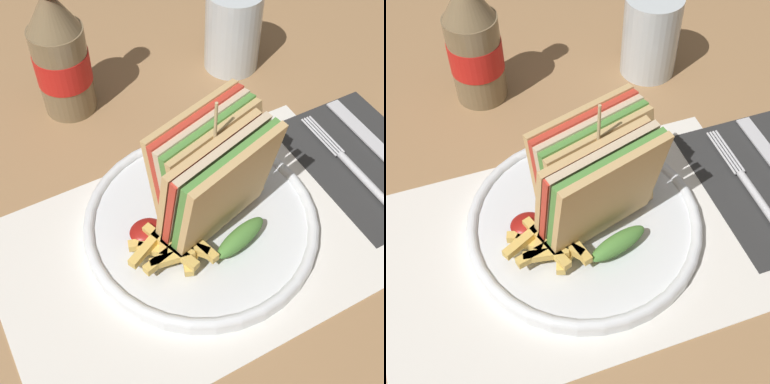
% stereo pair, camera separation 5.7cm
% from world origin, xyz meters
% --- Properties ---
extents(ground_plane, '(4.00, 4.00, 0.00)m').
position_xyz_m(ground_plane, '(0.00, 0.00, 0.00)').
color(ground_plane, '#9E754C').
extents(placemat, '(0.42, 0.27, 0.00)m').
position_xyz_m(placemat, '(-0.04, -0.01, 0.00)').
color(placemat, silver).
rests_on(placemat, ground_plane).
extents(plate_main, '(0.25, 0.25, 0.02)m').
position_xyz_m(plate_main, '(-0.03, 0.01, 0.01)').
color(plate_main, white).
rests_on(plate_main, ground_plane).
extents(club_sandwich, '(0.14, 0.12, 0.16)m').
position_xyz_m(club_sandwich, '(-0.02, 0.01, 0.08)').
color(club_sandwich, tan).
rests_on(club_sandwich, plate_main).
extents(fries_pile, '(0.08, 0.08, 0.02)m').
position_xyz_m(fries_pile, '(-0.08, -0.01, 0.03)').
color(fries_pile, '#E0B756').
rests_on(fries_pile, plate_main).
extents(ketchup_blob, '(0.04, 0.03, 0.01)m').
position_xyz_m(ketchup_blob, '(-0.09, 0.02, 0.03)').
color(ketchup_blob, maroon).
rests_on(ketchup_blob, plate_main).
extents(napkin, '(0.14, 0.21, 0.00)m').
position_xyz_m(napkin, '(0.19, 0.00, 0.00)').
color(napkin, '#2D2D2D').
rests_on(napkin, ground_plane).
extents(fork, '(0.02, 0.18, 0.01)m').
position_xyz_m(fork, '(0.17, -0.02, 0.01)').
color(fork, silver).
rests_on(fork, napkin).
extents(coke_bottle_near, '(0.07, 0.07, 0.19)m').
position_xyz_m(coke_bottle_near, '(-0.08, 0.26, 0.08)').
color(coke_bottle_near, '#7A6647').
rests_on(coke_bottle_near, ground_plane).
extents(glass_near, '(0.08, 0.08, 0.11)m').
position_xyz_m(glass_near, '(0.15, 0.24, 0.05)').
color(glass_near, silver).
rests_on(glass_near, ground_plane).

